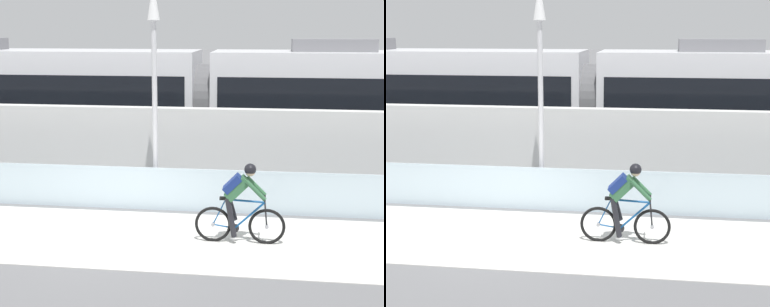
# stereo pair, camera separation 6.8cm
# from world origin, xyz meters

# --- Properties ---
(ground_plane) EXTENTS (200.00, 200.00, 0.00)m
(ground_plane) POSITION_xyz_m (0.00, 0.00, 0.00)
(ground_plane) COLOR slate
(bike_path_deck) EXTENTS (32.00, 3.20, 0.01)m
(bike_path_deck) POSITION_xyz_m (0.00, 0.00, 0.01)
(bike_path_deck) COLOR silver
(bike_path_deck) RESTS_ON ground
(glass_parapet) EXTENTS (32.00, 0.05, 1.00)m
(glass_parapet) POSITION_xyz_m (0.00, 1.85, 0.50)
(glass_parapet) COLOR silver
(glass_parapet) RESTS_ON ground
(concrete_barrier_wall) EXTENTS (32.00, 0.36, 2.14)m
(concrete_barrier_wall) POSITION_xyz_m (0.00, 3.65, 1.07)
(concrete_barrier_wall) COLOR silver
(concrete_barrier_wall) RESTS_ON ground
(tram_rail_near) EXTENTS (32.00, 0.08, 0.01)m
(tram_rail_near) POSITION_xyz_m (0.00, 6.13, 0.00)
(tram_rail_near) COLOR #595654
(tram_rail_near) RESTS_ON ground
(tram_rail_far) EXTENTS (32.00, 0.08, 0.01)m
(tram_rail_far) POSITION_xyz_m (0.00, 7.57, 0.00)
(tram_rail_far) COLOR #595654
(tram_rail_far) RESTS_ON ground
(tram) EXTENTS (22.56, 2.54, 3.81)m
(tram) POSITION_xyz_m (1.07, 6.85, 1.89)
(tram) COLOR silver
(tram) RESTS_ON ground
(cyclist_on_bike) EXTENTS (1.77, 0.58, 1.61)m
(cyclist_on_bike) POSITION_xyz_m (2.50, -0.00, 0.80)
(cyclist_on_bike) COLOR black
(cyclist_on_bike) RESTS_ON ground
(lamp_post_antenna) EXTENTS (0.28, 0.28, 5.20)m
(lamp_post_antenna) POSITION_xyz_m (0.42, 2.15, 3.29)
(lamp_post_antenna) COLOR gray
(lamp_post_antenna) RESTS_ON ground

